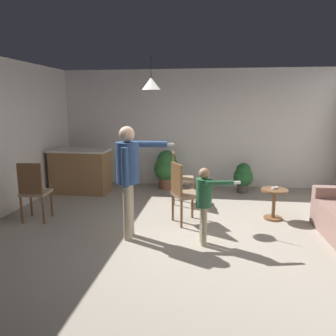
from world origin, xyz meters
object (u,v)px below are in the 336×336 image
(person_adult, at_px, (129,170))
(dining_chair_centre_back, at_px, (34,189))
(dining_chair_near_wall, at_px, (179,175))
(person_child, at_px, (205,198))
(spare_remote_on_table, at_px, (275,188))
(dining_chair_by_counter, at_px, (183,191))
(potted_plant_by_wall, at_px, (167,168))
(kitchen_counter, at_px, (81,171))
(side_table_by_couch, at_px, (274,200))
(potted_plant_corner, at_px, (243,176))

(person_adult, height_order, dining_chair_centre_back, person_adult)
(dining_chair_near_wall, distance_m, dining_chair_centre_back, 2.65)
(person_child, relative_size, dining_chair_centre_back, 1.08)
(person_adult, xyz_separation_m, spare_remote_on_table, (2.22, 1.11, -0.47))
(person_child, bearing_deg, person_adult, -107.11)
(dining_chair_by_counter, relative_size, potted_plant_by_wall, 1.13)
(kitchen_counter, relative_size, dining_chair_by_counter, 1.26)
(potted_plant_by_wall, xyz_separation_m, spare_remote_on_table, (2.08, -1.76, 0.05))
(person_adult, height_order, person_child, person_adult)
(kitchen_counter, height_order, person_adult, person_adult)
(dining_chair_centre_back, bearing_deg, dining_chair_near_wall, 25.98)
(person_child, distance_m, dining_chair_near_wall, 2.01)
(potted_plant_by_wall, relative_size, spare_remote_on_table, 6.83)
(dining_chair_centre_back, bearing_deg, potted_plant_by_wall, 46.84)
(kitchen_counter, relative_size, person_adult, 0.78)
(person_child, xyz_separation_m, dining_chair_by_counter, (-0.36, 0.78, -0.13))
(dining_chair_centre_back, bearing_deg, kitchen_counter, 83.01)
(side_table_by_couch, bearing_deg, potted_plant_by_wall, 139.44)
(dining_chair_centre_back, relative_size, spare_remote_on_table, 7.69)
(side_table_by_couch, distance_m, dining_chair_near_wall, 1.85)
(dining_chair_centre_back, bearing_deg, person_adult, -20.30)
(potted_plant_corner, distance_m, potted_plant_by_wall, 1.71)
(side_table_by_couch, relative_size, person_child, 0.48)
(potted_plant_by_wall, bearing_deg, dining_chair_by_counter, -75.13)
(dining_chair_centre_back, distance_m, potted_plant_corner, 4.26)
(dining_chair_centre_back, distance_m, spare_remote_on_table, 3.99)
(potted_plant_corner, bearing_deg, spare_remote_on_table, -77.09)
(dining_chair_centre_back, bearing_deg, spare_remote_on_table, 3.75)
(dining_chair_centre_back, relative_size, potted_plant_corner, 1.52)
(side_table_by_couch, relative_size, dining_chair_by_counter, 0.52)
(side_table_by_couch, bearing_deg, person_child, -133.50)
(dining_chair_by_counter, bearing_deg, side_table_by_couch, 76.00)
(dining_chair_near_wall, xyz_separation_m, potted_plant_corner, (1.31, 0.93, -0.18))
(side_table_by_couch, bearing_deg, dining_chair_centre_back, -170.43)
(dining_chair_near_wall, distance_m, spare_remote_on_table, 1.84)
(person_child, relative_size, spare_remote_on_table, 8.33)
(dining_chair_near_wall, bearing_deg, dining_chair_by_counter, 2.25)
(person_child, relative_size, potted_plant_by_wall, 1.22)
(person_adult, relative_size, dining_chair_near_wall, 1.62)
(spare_remote_on_table, bearing_deg, dining_chair_centre_back, -170.23)
(person_adult, bearing_deg, potted_plant_corner, 142.53)
(person_adult, distance_m, dining_chair_by_counter, 1.09)
(person_adult, relative_size, potted_plant_corner, 2.47)
(side_table_by_couch, height_order, dining_chair_centre_back, dining_chair_centre_back)
(spare_remote_on_table, bearing_deg, person_adult, -153.29)
(person_adult, xyz_separation_m, dining_chair_by_counter, (0.71, 0.69, -0.46))
(potted_plant_corner, bearing_deg, dining_chair_near_wall, -144.55)
(dining_chair_by_counter, xyz_separation_m, dining_chair_near_wall, (-0.19, 1.15, 0.00))
(side_table_by_couch, relative_size, potted_plant_corner, 0.79)
(side_table_by_couch, bearing_deg, person_adult, -153.54)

